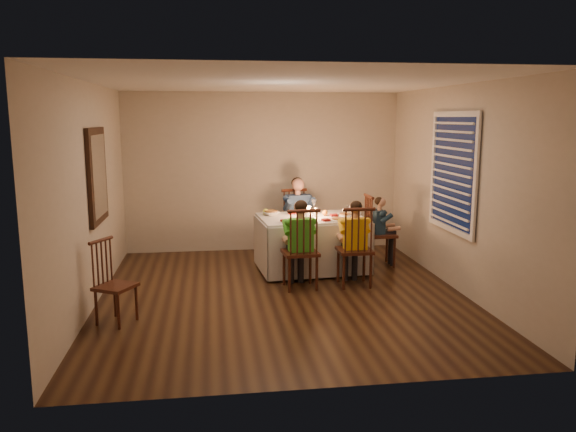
{
  "coord_description": "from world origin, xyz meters",
  "views": [
    {
      "loc": [
        -0.87,
        -6.71,
        2.19
      ],
      "look_at": [
        0.09,
        0.15,
        0.97
      ],
      "focal_mm": 35.0,
      "sensor_mm": 36.0,
      "label": 1
    }
  ],
  "objects": [
    {
      "name": "ground",
      "position": [
        0.0,
        0.0,
        0.0
      ],
      "size": [
        5.0,
        5.0,
        0.0
      ],
      "primitive_type": "plane",
      "color": "black",
      "rests_on": "ground"
    },
    {
      "name": "chair_near_right",
      "position": [
        0.99,
        0.27,
        0.0
      ],
      "size": [
        0.45,
        0.43,
        1.07
      ],
      "primitive_type": null,
      "rotation": [
        0.0,
        0.0,
        3.13
      ],
      "color": "#35180E",
      "rests_on": "ground"
    },
    {
      "name": "candle_left",
      "position": [
        0.5,
        1.09,
        0.84
      ],
      "size": [
        0.06,
        0.06,
        0.1
      ],
      "primitive_type": "cylinder",
      "color": "silver",
      "rests_on": "dining_table"
    },
    {
      "name": "squash",
      "position": [
        -0.07,
        1.35,
        0.83
      ],
      "size": [
        0.09,
        0.09,
        0.09
      ],
      "primitive_type": "sphere",
      "color": "#E1E73C",
      "rests_on": "dining_table"
    },
    {
      "name": "serving_bowl",
      "position": [
        0.0,
        1.3,
        0.82
      ],
      "size": [
        0.31,
        0.31,
        0.06
      ],
      "primitive_type": "imported",
      "rotation": [
        0.0,
        0.0,
        0.39
      ],
      "color": "white",
      "rests_on": "dining_table"
    },
    {
      "name": "setting_yellow",
      "position": [
        0.88,
        0.76,
        0.8
      ],
      "size": [
        0.28,
        0.28,
        0.02
      ],
      "primitive_type": "cylinder",
      "rotation": [
        0.0,
        0.0,
        0.08
      ],
      "color": "white",
      "rests_on": "dining_table"
    },
    {
      "name": "chair_adult",
      "position": [
        0.49,
        1.9,
        0.0
      ],
      "size": [
        0.51,
        0.5,
        1.07
      ],
      "primitive_type": null,
      "rotation": [
        0.0,
        0.0,
        0.19
      ],
      "color": "#35180E",
      "rests_on": "ground"
    },
    {
      "name": "window_blinds",
      "position": [
        2.21,
        0.1,
        1.5
      ],
      "size": [
        0.07,
        1.34,
        1.54
      ],
      "color": "#0D1534",
      "rests_on": "wall_right"
    },
    {
      "name": "wall_right",
      "position": [
        2.25,
        0.0,
        1.3
      ],
      "size": [
        0.02,
        5.0,
        2.6
      ],
      "primitive_type": "cube",
      "color": "#BDB1A1",
      "rests_on": "ground"
    },
    {
      "name": "chair_near_left",
      "position": [
        0.26,
        0.25,
        0.0
      ],
      "size": [
        0.47,
        0.45,
        1.07
      ],
      "primitive_type": null,
      "rotation": [
        0.0,
        0.0,
        3.22
      ],
      "color": "#35180E",
      "rests_on": "ground"
    },
    {
      "name": "orange_fruit",
      "position": [
        0.77,
        1.16,
        0.83
      ],
      "size": [
        0.08,
        0.08,
        0.08
      ],
      "primitive_type": "sphere",
      "color": "orange",
      "rests_on": "dining_table"
    },
    {
      "name": "ceiling",
      "position": [
        0.0,
        0.0,
        2.6
      ],
      "size": [
        5.0,
        5.0,
        0.0
      ],
      "primitive_type": "plane",
      "color": "white",
      "rests_on": "wall_back"
    },
    {
      "name": "child_green",
      "position": [
        0.26,
        0.25,
        0.0
      ],
      "size": [
        0.43,
        0.4,
        1.16
      ],
      "primitive_type": null,
      "rotation": [
        0.0,
        0.0,
        3.22
      ],
      "color": "green",
      "rests_on": "ground"
    },
    {
      "name": "dining_table",
      "position": [
        0.56,
        1.09,
        0.56
      ],
      "size": [
        1.59,
        1.21,
        0.76
      ],
      "rotation": [
        0.0,
        0.0,
        0.08
      ],
      "color": "silver",
      "rests_on": "ground"
    },
    {
      "name": "chair_end",
      "position": [
        1.63,
        1.21,
        0.0
      ],
      "size": [
        0.42,
        0.44,
        1.07
      ],
      "primitive_type": null,
      "rotation": [
        0.0,
        0.0,
        1.57
      ],
      "color": "#35180E",
      "rests_on": "ground"
    },
    {
      "name": "setting_teal",
      "position": [
        1.07,
        1.12,
        0.8
      ],
      "size": [
        0.28,
        0.28,
        0.02
      ],
      "primitive_type": "cylinder",
      "rotation": [
        0.0,
        0.0,
        0.08
      ],
      "color": "white",
      "rests_on": "dining_table"
    },
    {
      "name": "setting_green",
      "position": [
        0.31,
        0.77,
        0.8
      ],
      "size": [
        0.28,
        0.28,
        0.02
      ],
      "primitive_type": "cylinder",
      "rotation": [
        0.0,
        0.0,
        0.08
      ],
      "color": "white",
      "rests_on": "dining_table"
    },
    {
      "name": "wall_mirror",
      "position": [
        -2.22,
        0.3,
        1.5
      ],
      "size": [
        0.06,
        0.95,
        1.15
      ],
      "color": "black",
      "rests_on": "wall_left"
    },
    {
      "name": "candle_right",
      "position": [
        0.62,
        1.1,
        0.84
      ],
      "size": [
        0.06,
        0.06,
        0.1
      ],
      "primitive_type": "cylinder",
      "color": "silver",
      "rests_on": "dining_table"
    },
    {
      "name": "chair_extra",
      "position": [
        -1.9,
        -0.72,
        0.0
      ],
      "size": [
        0.5,
        0.51,
        0.92
      ],
      "primitive_type": null,
      "rotation": [
        0.0,
        0.0,
        1.05
      ],
      "color": "#35180E",
      "rests_on": "ground"
    },
    {
      "name": "adult",
      "position": [
        0.49,
        1.9,
        0.0
      ],
      "size": [
        0.54,
        0.51,
        1.27
      ],
      "primitive_type": null,
      "rotation": [
        0.0,
        0.0,
        0.19
      ],
      "color": "#2F4E75",
      "rests_on": "ground"
    },
    {
      "name": "child_yellow",
      "position": [
        0.99,
        0.27,
        0.0
      ],
      "size": [
        0.4,
        0.36,
        1.14
      ],
      "primitive_type": null,
      "rotation": [
        0.0,
        0.0,
        3.13
      ],
      "color": "yellow",
      "rests_on": "ground"
    },
    {
      "name": "child_teal",
      "position": [
        1.63,
        1.21,
        0.0
      ],
      "size": [
        0.31,
        0.34,
        1.04
      ],
      "primitive_type": null,
      "rotation": [
        0.0,
        0.0,
        1.57
      ],
      "color": "#192E40",
      "rests_on": "ground"
    },
    {
      "name": "wall_back",
      "position": [
        0.0,
        2.5,
        1.3
      ],
      "size": [
        4.5,
        0.02,
        2.6
      ],
      "primitive_type": "cube",
      "color": "#BDB1A1",
      "rests_on": "ground"
    },
    {
      "name": "wall_left",
      "position": [
        -2.25,
        0.0,
        1.3
      ],
      "size": [
        0.02,
        5.0,
        2.6
      ],
      "primitive_type": "cube",
      "color": "#BDB1A1",
      "rests_on": "ground"
    },
    {
      "name": "setting_adult",
      "position": [
        0.5,
        1.39,
        0.8
      ],
      "size": [
        0.28,
        0.28,
        0.02
      ],
      "primitive_type": "cylinder",
      "rotation": [
        0.0,
        0.0,
        0.08
      ],
      "color": "white",
      "rests_on": "dining_table"
    }
  ]
}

